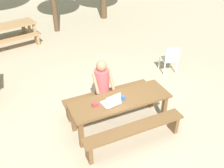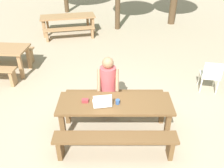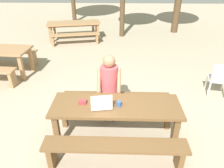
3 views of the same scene
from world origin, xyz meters
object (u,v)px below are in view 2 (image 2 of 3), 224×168
(laptop, at_px, (103,102))
(coffee_mug, at_px, (119,102))
(picnic_table_rear, at_px, (69,18))
(person_seated, at_px, (109,81))
(picnic_table_front, at_px, (116,107))
(plastic_chair, at_px, (212,76))
(small_pouch, at_px, (86,101))

(laptop, xyz_separation_m, coffee_mug, (0.28, 0.04, -0.02))
(coffee_mug, height_order, picnic_table_rear, coffee_mug)
(coffee_mug, height_order, person_seated, person_seated)
(person_seated, bearing_deg, laptop, -97.77)
(picnic_table_front, relative_size, person_seated, 1.63)
(picnic_table_rear, bearing_deg, person_seated, -84.09)
(plastic_chair, bearing_deg, coffee_mug, 43.76)
(laptop, distance_m, plastic_chair, 3.03)
(person_seated, height_order, picnic_table_rear, person_seated)
(coffee_mug, relative_size, person_seated, 0.07)
(small_pouch, distance_m, coffee_mug, 0.61)
(laptop, distance_m, coffee_mug, 0.29)
(coffee_mug, distance_m, picnic_table_rear, 5.96)
(small_pouch, height_order, person_seated, person_seated)
(picnic_table_front, distance_m, coffee_mug, 0.16)
(picnic_table_front, relative_size, small_pouch, 17.77)
(picnic_table_rear, bearing_deg, picnic_table_front, -84.66)
(laptop, height_order, coffee_mug, laptop)
(laptop, relative_size, picnic_table_rear, 0.17)
(small_pouch, relative_size, coffee_mug, 1.34)
(laptop, height_order, plastic_chair, laptop)
(person_seated, bearing_deg, picnic_table_front, -77.30)
(laptop, height_order, small_pouch, laptop)
(coffee_mug, height_order, plastic_chair, plastic_chair)
(small_pouch, xyz_separation_m, plastic_chair, (2.91, 1.45, -0.29))
(laptop, xyz_separation_m, person_seated, (0.10, 0.70, 0.02))
(laptop, bearing_deg, picnic_table_front, -169.63)
(small_pouch, height_order, plastic_chair, plastic_chair)
(coffee_mug, xyz_separation_m, plastic_chair, (2.30, 1.50, -0.30))
(laptop, bearing_deg, small_pouch, -25.55)
(small_pouch, bearing_deg, person_seated, 55.51)
(picnic_table_rear, bearing_deg, coffee_mug, -84.34)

